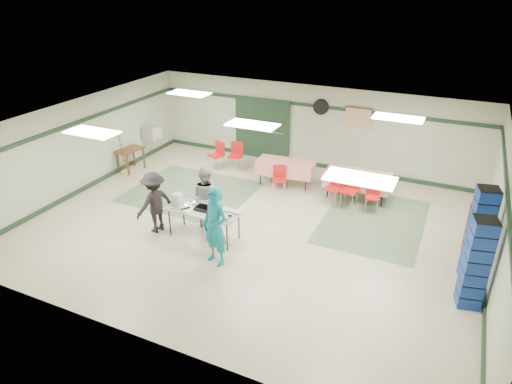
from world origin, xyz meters
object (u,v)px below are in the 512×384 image
at_px(dining_table_a, 357,179).
at_px(chair_b, 335,185).
at_px(office_printer, 152,132).
at_px(printer_table, 130,152).
at_px(chair_d, 279,176).
at_px(broom, 122,152).
at_px(volunteer_grey, 206,197).
at_px(crate_stack_red, 475,231).
at_px(volunteer_teal, 215,227).
at_px(chair_a, 351,187).
at_px(chair_loose_b, 218,152).
at_px(serving_table, 203,211).
at_px(volunteer_dark, 154,202).
at_px(crate_stack_blue_a, 478,235).
at_px(chair_c, 373,194).
at_px(dining_table_b, 286,167).
at_px(chair_loose_a, 236,153).
at_px(crate_stack_blue_b, 476,264).

relative_size(dining_table_a, chair_b, 2.10).
bearing_deg(office_printer, printer_table, -83.13).
distance_m(chair_d, broom, 5.16).
height_order(volunteer_grey, printer_table, volunteer_grey).
bearing_deg(crate_stack_red, volunteer_teal, -152.07).
relative_size(chair_d, office_printer, 1.58).
bearing_deg(office_printer, chair_a, 1.50).
bearing_deg(chair_loose_b, serving_table, -45.85).
relative_size(volunteer_teal, chair_loose_b, 2.02).
bearing_deg(chair_b, broom, -160.93).
xyz_separation_m(volunteer_teal, dining_table_a, (2.05, 4.55, -0.34)).
xyz_separation_m(volunteer_teal, office_printer, (-5.13, 4.66, 0.04)).
bearing_deg(printer_table, dining_table_a, 14.90).
bearing_deg(dining_table_a, volunteer_teal, -116.19).
distance_m(volunteer_dark, office_printer, 5.10).
xyz_separation_m(volunteer_grey, chair_b, (2.58, 2.65, -0.27)).
bearing_deg(volunteer_teal, volunteer_dark, -179.21).
xyz_separation_m(dining_table_a, crate_stack_blue_a, (3.12, -2.81, 0.49)).
xyz_separation_m(serving_table, chair_loose_b, (-1.86, 4.03, -0.16)).
bearing_deg(volunteer_grey, chair_c, -127.99).
height_order(dining_table_b, broom, broom).
distance_m(chair_d, office_printer, 5.08).
relative_size(volunteer_teal, chair_c, 2.29).
xyz_separation_m(volunteer_dark, chair_loose_a, (-0.02, 4.45, -0.23)).
bearing_deg(chair_d, chair_loose_a, 130.45).
relative_size(chair_loose_b, crate_stack_red, 0.74).
distance_m(volunteer_grey, chair_b, 3.70).
bearing_deg(volunteer_dark, crate_stack_blue_b, 110.07).
bearing_deg(broom, chair_d, -4.95).
bearing_deg(dining_table_b, volunteer_teal, -94.09).
bearing_deg(broom, volunteer_grey, -37.53).
relative_size(chair_b, office_printer, 1.71).
bearing_deg(chair_a, chair_loose_a, 172.85).
xyz_separation_m(chair_b, chair_loose_b, (-4.21, 0.85, 0.01)).
relative_size(chair_a, broom, 0.67).
height_order(serving_table, chair_c, chair_c).
xyz_separation_m(chair_d, chair_loose_b, (-2.54, 0.86, 0.05)).
bearing_deg(chair_a, volunteer_dark, -132.79).
height_order(volunteer_teal, chair_a, volunteer_teal).
relative_size(chair_b, chair_loose_b, 0.98).
bearing_deg(broom, dining_table_a, -3.11).
xyz_separation_m(serving_table, chair_b, (2.35, 3.18, -0.17)).
bearing_deg(chair_loose_b, crate_stack_blue_b, -8.00).
bearing_deg(chair_c, chair_d, 171.47).
bearing_deg(chair_b, chair_a, 12.87).
distance_m(chair_loose_a, printer_table, 3.45).
relative_size(volunteer_dark, broom, 1.15).
height_order(chair_d, chair_loose_a, chair_loose_a).
height_order(volunteer_dark, office_printer, volunteer_dark).
distance_m(dining_table_a, office_printer, 7.19).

